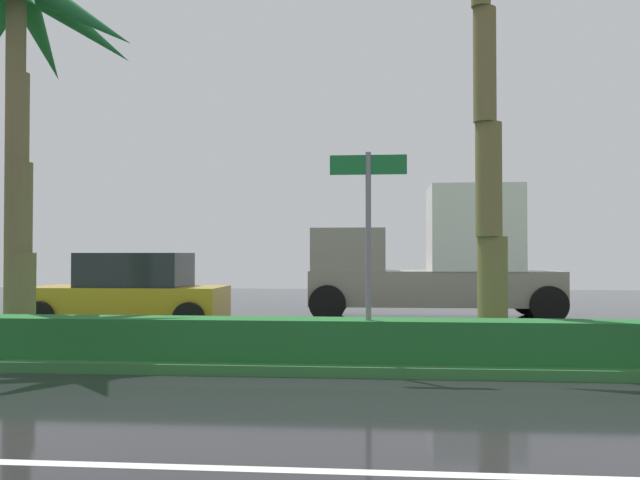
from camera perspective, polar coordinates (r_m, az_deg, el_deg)
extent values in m
cube|color=black|center=(12.58, 13.41, -9.11)|extent=(90.00, 42.00, 0.10)
cube|color=white|center=(5.87, 23.74, -17.79)|extent=(81.00, 0.14, 0.01)
cube|color=#2D6B33|center=(11.59, 14.13, -9.17)|extent=(85.50, 4.00, 0.15)
cube|color=#1E6028|center=(10.17, 15.36, -8.15)|extent=(76.50, 0.70, 0.60)
cylinder|color=brown|center=(12.92, -23.70, -4.45)|extent=(0.52, 0.52, 1.57)
cylinder|color=brown|center=(12.96, -23.79, 2.48)|extent=(0.46, 0.46, 1.57)
cylinder|color=brown|center=(13.19, -23.88, 9.28)|extent=(0.40, 0.40, 1.57)
cylinder|color=brown|center=(13.59, -23.96, 15.75)|extent=(0.34, 0.34, 1.57)
cone|color=#1E5F30|center=(13.33, -19.80, 17.46)|extent=(2.33, 0.77, 1.63)
cone|color=#1E5F30|center=(13.92, -19.68, 16.71)|extent=(2.10, 1.93, 1.61)
cone|color=#1E5F30|center=(14.51, -22.33, 15.63)|extent=(0.75, 2.28, 1.75)
cone|color=#1E5F30|center=(14.74, -24.97, 16.30)|extent=(2.01, 2.12, 1.36)
cylinder|color=brown|center=(11.37, 14.17, -4.32)|extent=(0.48, 0.48, 1.82)
cylinder|color=brown|center=(11.32, 13.86, 4.90)|extent=(0.42, 0.42, 1.82)
cylinder|color=brown|center=(11.57, 13.54, 13.97)|extent=(0.36, 0.36, 1.82)
cylinder|color=slate|center=(9.78, 4.05, -1.42)|extent=(0.08, 0.08, 3.00)
cube|color=#146B2D|center=(9.87, 4.04, 6.26)|extent=(1.10, 0.03, 0.28)
cube|color=#B28C1E|center=(16.15, -15.61, -5.02)|extent=(4.30, 1.76, 0.72)
cube|color=#1E2328|center=(16.06, -15.09, -2.40)|extent=(2.30, 1.58, 0.76)
cylinder|color=black|center=(16.02, -22.33, -5.94)|extent=(0.68, 0.22, 0.68)
cylinder|color=black|center=(17.63, -19.61, -5.51)|extent=(0.68, 0.22, 0.68)
cylinder|color=black|center=(14.79, -10.84, -6.41)|extent=(0.68, 0.22, 0.68)
cylinder|color=black|center=(16.53, -9.11, -5.86)|extent=(0.68, 0.22, 0.68)
cube|color=gray|center=(18.32, 9.39, -3.93)|extent=(6.40, 2.30, 0.90)
cube|color=gray|center=(18.27, 2.48, -0.81)|extent=(1.90, 2.21, 1.10)
cube|color=silver|center=(18.42, 12.63, 0.92)|extent=(2.30, 2.35, 2.20)
cylinder|color=black|center=(17.18, 0.62, -5.30)|extent=(0.92, 0.30, 0.92)
cylinder|color=black|center=(19.51, 1.17, -4.81)|extent=(0.92, 0.30, 0.92)
cylinder|color=black|center=(17.59, 18.51, -5.14)|extent=(0.92, 0.30, 0.92)
cylinder|color=black|center=(19.87, 16.95, -4.69)|extent=(0.92, 0.30, 0.92)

